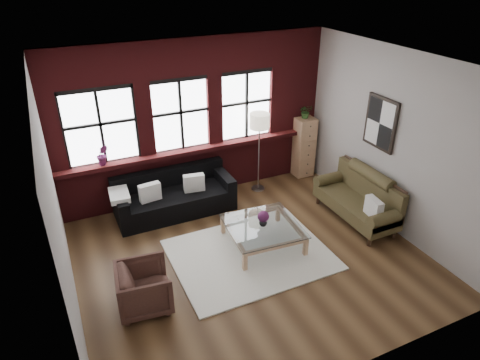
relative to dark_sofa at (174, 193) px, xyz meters
name	(u,v)px	position (x,y,z in m)	size (l,w,h in m)	color
floor	(250,256)	(0.70, -1.90, -0.41)	(5.50, 5.50, 0.00)	#462D19
ceiling	(252,65)	(0.70, -1.90, 2.79)	(5.50, 5.50, 0.00)	white
wall_back	(195,120)	(0.70, 0.60, 1.19)	(5.50, 5.50, 0.00)	#A6A09B
wall_front	(357,271)	(0.70, -4.40, 1.19)	(5.50, 5.50, 0.00)	#A6A09B
wall_left	(57,214)	(-2.05, -1.90, 1.19)	(5.00, 5.00, 0.00)	#A6A09B
wall_right	(392,142)	(3.45, -1.90, 1.19)	(5.00, 5.00, 0.00)	#A6A09B
brick_backwall	(196,121)	(0.70, 0.54, 1.19)	(5.50, 0.12, 3.20)	#541316
sill_ledge	(199,149)	(0.70, 0.45, 0.63)	(5.50, 0.30, 0.08)	#541316
window_left	(101,128)	(-1.10, 0.55, 1.34)	(1.38, 0.10, 1.50)	black
window_mid	(181,116)	(0.40, 0.55, 1.34)	(1.38, 0.10, 1.50)	black
window_right	(246,106)	(1.80, 0.55, 1.34)	(1.38, 0.10, 1.50)	black
wall_poster	(381,123)	(3.42, -1.60, 1.44)	(0.05, 0.74, 0.94)	black
shag_rug	(250,254)	(0.72, -1.87, -0.40)	(2.57, 2.02, 0.03)	white
dark_sofa	(174,193)	(0.00, 0.00, 0.00)	(2.27, 0.92, 0.82)	black
pillow_a	(150,192)	(-0.49, -0.10, 0.19)	(0.40, 0.14, 0.34)	white
pillow_b	(194,183)	(0.38, -0.10, 0.19)	(0.40, 0.14, 0.34)	white
vintage_settee	(356,198)	(3.00, -1.72, 0.07)	(0.81, 1.82, 0.97)	#433A1F
pillow_settee	(374,208)	(2.92, -2.27, 0.18)	(0.14, 0.38, 0.34)	white
armchair	(144,288)	(-1.16, -2.29, -0.07)	(0.73, 0.75, 0.68)	#432821
coffee_table	(263,235)	(1.05, -1.69, -0.22)	(1.21, 1.21, 0.40)	tan
vase	(263,222)	(1.05, -1.69, 0.06)	(0.14, 0.14, 0.15)	#B2B2B2
flowers	(263,216)	(1.05, -1.69, 0.17)	(0.20, 0.20, 0.20)	#602151
drawer_chest	(303,147)	(3.13, 0.34, 0.27)	(0.42, 0.42, 1.35)	tan
potted_plant_top	(306,111)	(3.13, 0.34, 1.09)	(0.27, 0.24, 0.30)	#2D5923
floor_lamp	(259,150)	(1.89, 0.12, 0.52)	(0.40, 0.40, 1.86)	#A5A5A8
sill_plant	(103,155)	(-1.16, 0.42, 0.87)	(0.22, 0.18, 0.40)	#602151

